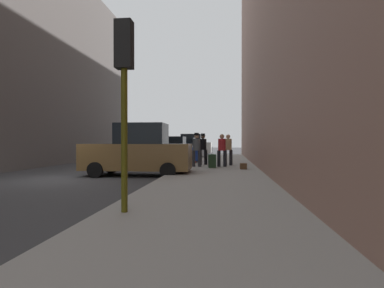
{
  "coord_description": "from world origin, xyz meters",
  "views": [
    {
      "loc": [
        6.4,
        -10.93,
        1.48
      ],
      "look_at": [
        4.56,
        5.37,
        1.33
      ],
      "focal_mm": 28.0,
      "sensor_mm": 36.0,
      "label": 1
    }
  ],
  "objects": [
    {
      "name": "traffic_light",
      "position": [
        4.5,
        -5.47,
        2.76
      ],
      "size": [
        0.32,
        0.32,
        3.6
      ],
      "color": "#514C0F",
      "rests_on": "sidewalk"
    },
    {
      "name": "parked_bronze_suv",
      "position": [
        2.65,
        1.64,
        1.03
      ],
      "size": [
        4.64,
        2.14,
        2.25
      ],
      "color": "brown",
      "rests_on": "ground_plane"
    },
    {
      "name": "parked_gray_coupe",
      "position": [
        2.65,
        26.33,
        0.85
      ],
      "size": [
        4.21,
        2.07,
        1.79
      ],
      "color": "slate",
      "rests_on": "ground_plane"
    },
    {
      "name": "parked_silver_sedan",
      "position": [
        2.65,
        14.59,
        0.85
      ],
      "size": [
        4.26,
        2.18,
        1.79
      ],
      "color": "#B7BABF",
      "rests_on": "ground_plane"
    },
    {
      "name": "fire_hydrant",
      "position": [
        4.45,
        7.41,
        0.5
      ],
      "size": [
        0.42,
        0.22,
        0.7
      ],
      "color": "red",
      "rests_on": "sidewalk"
    },
    {
      "name": "pedestrian_in_tan_coat",
      "position": [
        6.53,
        5.75,
        1.1
      ],
      "size": [
        0.53,
        0.48,
        1.71
      ],
      "color": "black",
      "rests_on": "sidewalk"
    },
    {
      "name": "sidewalk",
      "position": [
        6.0,
        0.0,
        0.07
      ],
      "size": [
        4.0,
        40.0,
        0.15
      ],
      "primitive_type": "cube",
      "color": "gray",
      "rests_on": "ground_plane"
    },
    {
      "name": "pedestrian_in_red_jacket",
      "position": [
        6.2,
        4.88,
        1.1
      ],
      "size": [
        0.52,
        0.45,
        1.71
      ],
      "color": "black",
      "rests_on": "sidewalk"
    },
    {
      "name": "parked_white_van",
      "position": [
        2.65,
        20.45,
        1.03
      ],
      "size": [
        4.64,
        2.14,
        2.25
      ],
      "color": "silver",
      "rests_on": "ground_plane"
    },
    {
      "name": "rolling_suitcase",
      "position": [
        5.71,
        4.21,
        0.49
      ],
      "size": [
        0.44,
        0.61,
        1.04
      ],
      "color": "black",
      "rests_on": "sidewalk"
    },
    {
      "name": "duffel_bag",
      "position": [
        7.24,
        3.59,
        0.29
      ],
      "size": [
        0.32,
        0.44,
        0.28
      ],
      "color": "#472D19",
      "rests_on": "sidewalk"
    },
    {
      "name": "ground_plane",
      "position": [
        0.0,
        0.0,
        0.0
      ],
      "size": [
        120.0,
        120.0,
        0.0
      ],
      "primitive_type": "plane",
      "color": "#38383A"
    },
    {
      "name": "pedestrian_with_fedora",
      "position": [
        5.11,
        6.11,
        1.14
      ],
      "size": [
        0.51,
        0.43,
        1.78
      ],
      "color": "black",
      "rests_on": "sidewalk"
    },
    {
      "name": "parked_blue_sedan",
      "position": [
        2.65,
        8.24,
        0.85
      ],
      "size": [
        4.21,
        2.07,
        1.79
      ],
      "color": "navy",
      "rests_on": "ground_plane"
    },
    {
      "name": "pedestrian_with_beanie",
      "position": [
        4.88,
        4.69,
        1.14
      ],
      "size": [
        0.52,
        0.45,
        1.78
      ],
      "color": "#333338",
      "rests_on": "sidewalk"
    }
  ]
}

